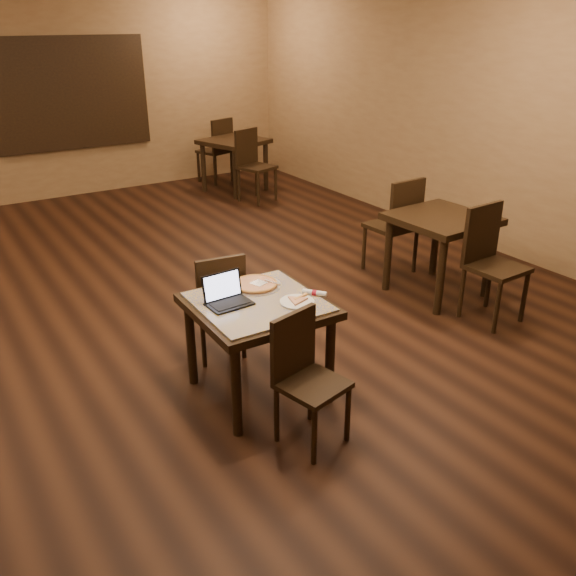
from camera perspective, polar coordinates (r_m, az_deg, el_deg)
ground at (r=5.85m, az=-9.94°, el=-2.95°), size 10.00×10.00×0.00m
wall_back at (r=10.11m, az=-22.49°, el=16.00°), size 8.00×0.02×3.00m
wall_right at (r=7.75m, az=18.29°, el=14.60°), size 0.02×10.00×3.00m
mural at (r=10.17m, az=-19.65°, el=16.74°), size 2.34×0.05×1.64m
tiled_table at (r=4.41m, az=-2.84°, el=-2.43°), size 0.94×0.94×0.76m
chair_main_near at (r=4.01m, az=1.50°, el=-7.78°), size 0.47×0.47×0.90m
chair_main_far at (r=4.96m, az=-6.53°, el=-1.16°), size 0.45×0.45×0.93m
laptop at (r=4.33m, az=-5.82°, el=-0.71°), size 0.31×0.25×0.21m
plate at (r=4.33m, az=0.85°, el=-1.31°), size 0.25×0.25×0.01m
pizza_slice at (r=4.32m, az=0.85°, el=-1.14°), size 0.21×0.21×0.02m
pizza_pan at (r=4.60m, az=-3.08°, el=0.25°), size 0.39×0.39×0.01m
pizza_whole at (r=4.60m, az=-3.08°, el=0.40°), size 0.34×0.34×0.02m
spatula at (r=4.59m, az=-2.74°, el=0.48°), size 0.18×0.27×0.01m
napkin_roll at (r=4.44m, az=2.50°, el=-0.44°), size 0.14×0.16×0.04m
other_table_a at (r=10.02m, az=-5.07°, el=12.90°), size 1.11×1.11×0.83m
other_table_a_chair_near at (r=9.48m, az=-3.36°, el=11.78°), size 0.58×0.58×1.08m
other_table_a_chair_far at (r=10.60m, az=-6.56°, el=12.99°), size 0.58×0.58×1.08m
other_table_c at (r=6.26m, az=14.11°, el=5.35°), size 0.92×0.92×0.83m
other_table_c_chair_near at (r=5.91m, az=18.33°, el=2.83°), size 0.48×0.48×1.07m
other_table_c_chair_far at (r=6.71m, az=10.24°, el=6.19°), size 0.48×0.48×1.07m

